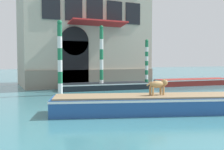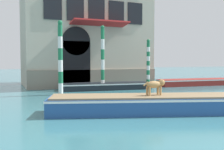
% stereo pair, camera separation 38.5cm
% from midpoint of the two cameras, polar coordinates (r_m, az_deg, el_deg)
% --- Properties ---
extents(boat_foreground, '(7.86, 4.00, 0.69)m').
position_cam_midpoint_polar(boat_foreground, '(10.35, 7.55, -6.13)').
color(boat_foreground, '#234C8C').
rests_on(boat_foreground, ground_plane).
extents(dog_on_deck, '(0.94, 0.28, 0.63)m').
position_cam_midpoint_polar(dog_on_deck, '(10.29, 9.01, -2.08)').
color(dog_on_deck, tan).
rests_on(dog_on_deck, boat_foreground).
extents(boat_moored_near_palazzo, '(6.40, 2.36, 0.46)m').
position_cam_midpoint_polar(boat_moored_near_palazzo, '(18.29, -2.23, -2.39)').
color(boat_moored_near_palazzo, black).
rests_on(boat_moored_near_palazzo, ground_plane).
extents(boat_moored_far, '(6.59, 2.23, 0.51)m').
position_cam_midpoint_polar(boat_moored_far, '(22.43, 16.77, -1.42)').
color(boat_moored_far, maroon).
rests_on(boat_moored_far, ground_plane).
extents(mooring_pole_0, '(0.26, 0.26, 4.41)m').
position_cam_midpoint_polar(mooring_pole_0, '(17.94, -2.93, 3.83)').
color(mooring_pole_0, white).
rests_on(mooring_pole_0, ground_plane).
extents(mooring_pole_1, '(0.28, 0.28, 4.37)m').
position_cam_midpoint_polar(mooring_pole_1, '(15.63, -11.97, 3.77)').
color(mooring_pole_1, white).
rests_on(mooring_pole_1, ground_plane).
extents(mooring_pole_2, '(0.24, 0.24, 3.54)m').
position_cam_midpoint_polar(mooring_pole_2, '(18.99, 6.97, 2.46)').
color(mooring_pole_2, white).
rests_on(mooring_pole_2, ground_plane).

